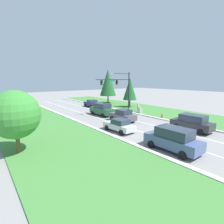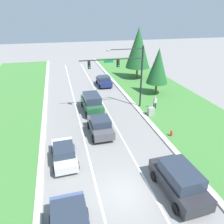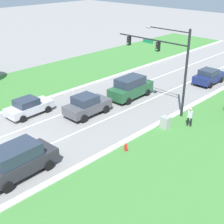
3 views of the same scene
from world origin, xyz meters
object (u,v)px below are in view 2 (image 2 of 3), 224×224
navy_sedan (104,81)px  graphite_sedan (100,126)px  pedestrian (155,102)px  conifer_far_right_tree (138,48)px  silver_sedan (64,153)px  forest_suv (92,103)px  conifer_near_right_tree (158,66)px  fire_hydrant (171,134)px  traffic_signal_mast (125,69)px  utility_cabinet (151,112)px  charcoal_suv (179,180)px

navy_sedan → graphite_sedan: (-3.62, -15.02, 0.09)m
pedestrian → conifer_far_right_tree: 14.45m
graphite_sedan → silver_sedan: bearing=-136.4°
forest_suv → conifer_near_right_tree: (10.09, 3.62, 3.08)m
silver_sedan → pedestrian: 13.93m
navy_sedan → pedestrian: (4.15, -10.73, 0.11)m
silver_sedan → conifer_near_right_tree: conifer_near_right_tree is taller
graphite_sedan → fire_hydrant: bearing=-19.2°
traffic_signal_mast → silver_sedan: bearing=-130.6°
silver_sedan → conifer_near_right_tree: 19.28m
forest_suv → conifer_far_right_tree: conifer_far_right_tree is taller
forest_suv → conifer_far_right_tree: 16.42m
graphite_sedan → utility_cabinet: graphite_sedan is taller
forest_suv → conifer_far_right_tree: bearing=47.6°
forest_suv → navy_sedan: (3.51, 9.33, -0.26)m
silver_sedan → fire_hydrant: size_ratio=6.15×
fire_hydrant → traffic_signal_mast: bearing=108.1°
pedestrian → traffic_signal_mast: bearing=-32.8°
traffic_signal_mast → fire_hydrant: bearing=-71.9°
traffic_signal_mast → charcoal_suv: 14.93m
graphite_sedan → pedestrian: (7.77, 4.30, 0.02)m
conifer_near_right_tree → charcoal_suv: bearing=-110.1°
utility_cabinet → fire_hydrant: utility_cabinet is taller
pedestrian → fire_hydrant: (-1.16, -6.51, -0.59)m
charcoal_suv → utility_cabinet: 11.92m
charcoal_suv → conifer_near_right_tree: 19.63m
silver_sedan → conifer_far_right_tree: (14.03, 21.40, 4.65)m
charcoal_suv → fire_hydrant: bearing=62.9°
forest_suv → graphite_sedan: forest_suv is taller
pedestrian → conifer_near_right_tree: conifer_near_right_tree is taller
conifer_far_right_tree → graphite_sedan: bearing=-120.1°
traffic_signal_mast → forest_suv: size_ratio=1.51×
traffic_signal_mast → conifer_far_right_tree: 13.81m
silver_sedan → conifer_far_right_tree: 26.01m
charcoal_suv → conifer_far_right_tree: 27.87m
silver_sedan → fire_hydrant: silver_sedan is taller
traffic_signal_mast → conifer_near_right_tree: 7.27m
conifer_near_right_tree → graphite_sedan: bearing=-137.6°
conifer_near_right_tree → conifer_far_right_tree: bearing=89.1°
conifer_far_right_tree → forest_suv: bearing=-130.2°
conifer_far_right_tree → silver_sedan: bearing=-123.2°
traffic_signal_mast → fire_hydrant: 9.37m
conifer_far_right_tree → conifer_near_right_tree: bearing=-90.9°
conifer_far_right_tree → navy_sedan: bearing=-157.6°
silver_sedan → graphite_sedan: (3.70, 3.61, 0.14)m
forest_suv → charcoal_suv: 14.97m
forest_suv → navy_sedan: 9.97m
conifer_near_right_tree → traffic_signal_mast: bearing=-147.9°
traffic_signal_mast → utility_cabinet: traffic_signal_mast is taller
navy_sedan → conifer_near_right_tree: size_ratio=0.62×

